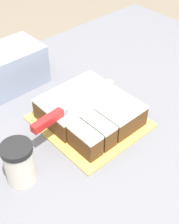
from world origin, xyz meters
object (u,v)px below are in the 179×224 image
Objects in this scene: cake at (90,111)px; coffee_cup at (19,163)px; cake_board at (90,121)px; storage_box at (4,70)px; knife at (58,114)px.

coffee_cup is (-0.26, -0.04, 0.02)m from cake.
cake is at bearing 46.68° from cake_board.
coffee_cup is at bearing -170.57° from cake.
cake is 0.93× the size of storage_box.
coffee_cup reaches higher than cake.
coffee_cup is at bearing -166.13° from knife.
storage_box is (-0.09, 0.32, 0.03)m from cake.
cake_board is at bearing -133.32° from cake.
cake is at bearing -11.53° from knife.
cake is 2.14× the size of coffee_cup.
cake is (0.00, 0.00, 0.04)m from cake_board.
knife is (-0.10, 0.01, 0.08)m from cake_board.
knife is 1.17× the size of storage_box.
cake_board is 0.04m from cake.
cake_board is 0.34m from storage_box.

